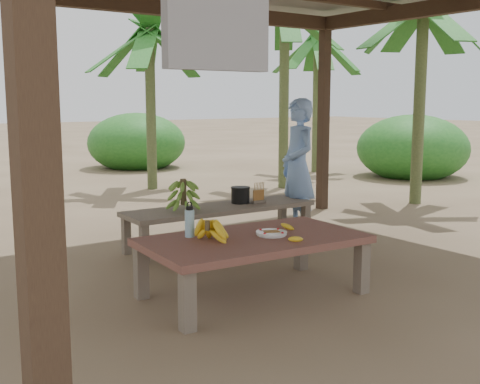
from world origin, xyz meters
TOP-DOWN VIEW (x-y plane):
  - ground at (0.00, 0.00)m, footprint 80.00×80.00m
  - work_table at (-0.49, -0.37)m, footprint 1.86×1.12m
  - bench at (0.26, 1.23)m, footprint 2.22×0.69m
  - ripe_banana_bunch at (-0.89, -0.30)m, footprint 0.36×0.33m
  - plate at (-0.33, -0.41)m, footprint 0.26×0.26m
  - loose_banana_front at (-0.32, -0.71)m, footprint 0.16×0.06m
  - loose_banana_side at (-0.06, -0.30)m, footprint 0.05×0.16m
  - water_flask at (-0.91, -0.06)m, footprint 0.08×0.08m
  - green_banana_stalk at (-0.20, 1.25)m, footprint 0.32×0.32m
  - cooking_pot at (0.56, 1.27)m, footprint 0.21×0.21m
  - skewer_rack at (0.73, 1.16)m, footprint 0.18×0.09m
  - woman at (1.38, 1.23)m, footprint 0.54×0.68m
  - banana_plant_ne at (3.73, 4.34)m, footprint 1.80×1.80m
  - banana_plant_n at (1.66, 5.60)m, footprint 1.80×1.80m
  - banana_plant_e at (4.32, 1.78)m, footprint 1.80×1.80m
  - banana_plant_far at (5.95, 5.87)m, footprint 1.80×1.80m

SIDE VIEW (x-z plane):
  - ground at x=0.00m, z-range 0.00..0.00m
  - bench at x=0.26m, z-range 0.17..0.62m
  - work_table at x=-0.49m, z-range 0.18..0.68m
  - plate at x=-0.33m, z-range 0.50..0.54m
  - loose_banana_front at x=-0.32m, z-range 0.50..0.54m
  - loose_banana_side at x=-0.06m, z-range 0.50..0.54m
  - cooking_pot at x=0.56m, z-range 0.45..0.63m
  - skewer_rack at x=0.73m, z-range 0.45..0.69m
  - ripe_banana_bunch at x=-0.89m, z-range 0.50..0.69m
  - water_flask at x=-0.91m, z-range 0.48..0.77m
  - green_banana_stalk at x=-0.20m, z-range 0.45..0.81m
  - woman at x=1.38m, z-range 0.00..1.64m
  - banana_plant_n at x=1.66m, z-range 1.05..4.13m
  - banana_plant_far at x=5.95m, z-range 1.13..4.37m
  - banana_plant_e at x=4.32m, z-range 1.16..4.46m
  - banana_plant_ne at x=3.73m, z-range 1.26..4.78m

